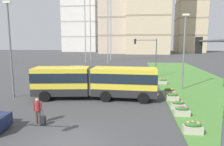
# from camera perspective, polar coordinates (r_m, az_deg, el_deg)

# --- Properties ---
(ground_plane) EXTENTS (260.00, 260.00, 0.00)m
(ground_plane) POSITION_cam_1_polar(r_m,az_deg,el_deg) (11.72, -11.95, -18.93)
(ground_plane) COLOR #424244
(grass_median) EXTENTS (10.00, 70.00, 0.08)m
(grass_median) POSITION_cam_1_polar(r_m,az_deg,el_deg) (21.93, 27.61, -6.51)
(grass_median) COLOR #4C8438
(grass_median) RESTS_ON ground_plane
(articulated_bus) EXTENTS (12.01, 3.45, 3.00)m
(articulated_bus) POSITION_cam_1_polar(r_m,az_deg,el_deg) (19.54, -4.84, -2.44)
(articulated_bus) COLOR yellow
(articulated_bus) RESTS_ON ground
(car_white_van) EXTENTS (4.60, 2.49, 1.58)m
(car_white_van) POSITION_cam_1_polar(r_m,az_deg,el_deg) (33.92, -9.45, 0.63)
(car_white_van) COLOR silver
(car_white_van) RESTS_ON ground
(pedestrian_crossing) EXTENTS (0.58, 0.36, 1.74)m
(pedestrian_crossing) POSITION_cam_1_polar(r_m,az_deg,el_deg) (14.54, -20.18, -9.47)
(pedestrian_crossing) COLOR #4C4238
(pedestrian_crossing) RESTS_ON ground
(rolling_suitcase) EXTENTS (0.28, 0.39, 0.97)m
(rolling_suitcase) POSITION_cam_1_polar(r_m,az_deg,el_deg) (14.40, -18.77, -12.48)
(rolling_suitcase) COLOR #232328
(rolling_suitcase) RESTS_ON ground
(flower_planter_0) EXTENTS (1.10, 0.56, 0.74)m
(flower_planter_0) POSITION_cam_1_polar(r_m,az_deg,el_deg) (13.23, 21.77, -14.03)
(flower_planter_0) COLOR #B7AD9E
(flower_planter_0) RESTS_ON grass_median
(flower_planter_1) EXTENTS (1.10, 0.56, 0.74)m
(flower_planter_1) POSITION_cam_1_polar(r_m,az_deg,el_deg) (15.90, 19.07, -10.05)
(flower_planter_1) COLOR #B7AD9E
(flower_planter_1) RESTS_ON grass_median
(flower_planter_2) EXTENTS (1.10, 0.56, 0.74)m
(flower_planter_2) POSITION_cam_1_polar(r_m,az_deg,el_deg) (17.27, 18.05, -8.51)
(flower_planter_2) COLOR #B7AD9E
(flower_planter_2) RESTS_ON grass_median
(flower_planter_3) EXTENTS (1.10, 0.56, 0.74)m
(flower_planter_3) POSITION_cam_1_polar(r_m,az_deg,el_deg) (19.63, 16.67, -6.40)
(flower_planter_3) COLOR #B7AD9E
(flower_planter_3) RESTS_ON grass_median
(flower_planter_4) EXTENTS (1.10, 0.56, 0.74)m
(flower_planter_4) POSITION_cam_1_polar(r_m,az_deg,el_deg) (21.54, 15.79, -5.04)
(flower_planter_4) COLOR #B7AD9E
(flower_planter_4) RESTS_ON grass_median
(flower_planter_5) EXTENTS (1.10, 0.56, 0.74)m
(flower_planter_5) POSITION_cam_1_polar(r_m,az_deg,el_deg) (26.90, 14.01, -2.29)
(flower_planter_5) COLOR #B7AD9E
(flower_planter_5) RESTS_ON grass_median
(traffic_light_far_right) EXTENTS (3.61, 0.28, 5.94)m
(traffic_light_far_right) POSITION_cam_1_polar(r_m,az_deg,el_deg) (31.88, 10.24, 6.10)
(traffic_light_far_right) COLOR #474C51
(traffic_light_far_right) RESTS_ON ground
(traffic_light_near_right) EXTENTS (0.28, 3.87, 5.64)m
(traffic_light_near_right) POSITION_cam_1_polar(r_m,az_deg,el_deg) (8.75, 26.60, -1.98)
(traffic_light_near_right) COLOR #474C51
(traffic_light_near_right) RESTS_ON ground
(streetlight_left) EXTENTS (0.70, 0.28, 9.17)m
(streetlight_left) POSITION_cam_1_polar(r_m,az_deg,el_deg) (21.79, -26.69, 6.76)
(streetlight_left) COLOR slate
(streetlight_left) RESTS_ON ground
(streetlight_median) EXTENTS (0.70, 0.28, 8.48)m
(streetlight_median) POSITION_cam_1_polar(r_m,az_deg,el_deg) (24.23, 19.61, 6.44)
(streetlight_median) COLOR slate
(streetlight_median) RESTS_ON ground
(apartment_tower_west) EXTENTS (20.28, 20.08, 42.28)m
(apartment_tower_west) POSITION_cam_1_polar(r_m,az_deg,el_deg) (129.76, -8.36, 15.47)
(apartment_tower_west) COLOR silver
(apartment_tower_west) RESTS_ON ground
(apartment_tower_westcentre) EXTENTS (18.80, 16.28, 42.15)m
(apartment_tower_westcentre) POSITION_cam_1_polar(r_m,az_deg,el_deg) (106.03, 1.94, 17.10)
(apartment_tower_westcentre) COLOR #C6B299
(apartment_tower_westcentre) RESTS_ON ground
(apartment_tower_eastcentre) EXTENTS (14.44, 17.06, 35.69)m
(apartment_tower_eastcentre) POSITION_cam_1_polar(r_m,az_deg,el_deg) (124.86, 21.13, 13.75)
(apartment_tower_eastcentre) COLOR beige
(apartment_tower_eastcentre) RESTS_ON ground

